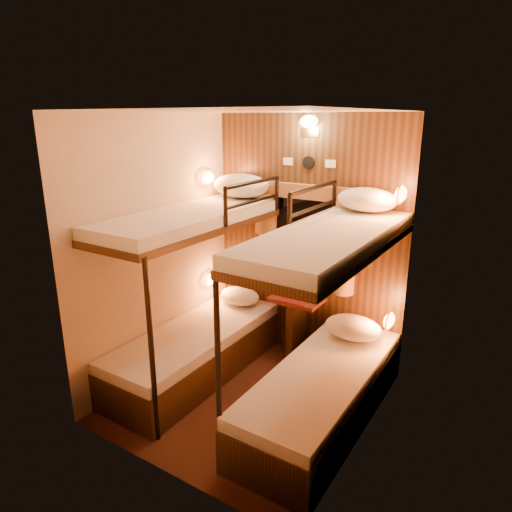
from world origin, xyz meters
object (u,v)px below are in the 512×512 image
Objects in this scene: table at (296,319)px; bottle_right at (307,289)px; bunk_left at (195,319)px; bottle_left at (300,289)px; bunk_right at (324,357)px.

bottle_right is (0.10, 0.01, 0.34)m from table.
bunk_left reaches higher than bottle_left.
bunk_right is 7.59× the size of bottle_right.
bunk_left is 1.11m from bottle_right.
table is (-0.65, 0.78, -0.14)m from bunk_right.
bunk_right is 1.00m from bottle_left.
table is 2.67× the size of bottle_left.
bunk_left reaches higher than bottle_right.
bottle_right is at bearing 46.82° from bunk_left.
bunk_left is 1.30m from bunk_right.
bunk_right is at bearing 0.00° from bunk_left.
table is 0.36m from bottle_right.
bottle_left reaches higher than table.
bunk_right reaches higher than table.
bottle_right is (0.75, 0.80, 0.20)m from bunk_left.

